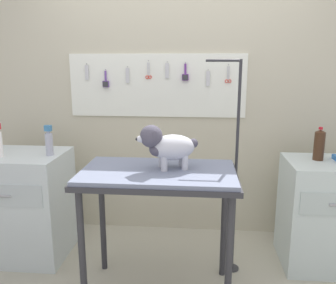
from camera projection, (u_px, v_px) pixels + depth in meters
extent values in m
cube|color=beige|center=(179.00, 111.00, 3.19)|extent=(4.00, 0.06, 2.30)
cube|color=white|center=(157.00, 86.00, 3.12)|extent=(1.58, 0.02, 0.56)
cylinder|color=gray|center=(87.00, 64.00, 3.13)|extent=(0.01, 0.02, 0.01)
cube|color=silver|center=(87.00, 72.00, 3.13)|extent=(0.03, 0.01, 0.13)
cylinder|color=gray|center=(106.00, 70.00, 3.12)|extent=(0.01, 0.02, 0.01)
cylinder|color=#684598|center=(106.00, 76.00, 3.13)|extent=(0.02, 0.02, 0.09)
cube|color=#684598|center=(106.00, 84.00, 3.14)|extent=(0.06, 0.02, 0.06)
cube|color=#333338|center=(105.00, 84.00, 3.13)|extent=(0.05, 0.01, 0.05)
cylinder|color=gray|center=(127.00, 67.00, 3.10)|extent=(0.01, 0.02, 0.01)
cube|color=silver|center=(127.00, 75.00, 3.11)|extent=(0.03, 0.01, 0.13)
cylinder|color=gray|center=(148.00, 61.00, 3.07)|extent=(0.01, 0.02, 0.01)
cube|color=silver|center=(148.00, 69.00, 3.08)|extent=(0.01, 0.00, 0.11)
cube|color=silver|center=(149.00, 69.00, 3.08)|extent=(0.01, 0.00, 0.11)
torus|color=red|center=(147.00, 77.00, 3.09)|extent=(0.03, 0.01, 0.03)
torus|color=red|center=(150.00, 77.00, 3.09)|extent=(0.03, 0.01, 0.03)
cylinder|color=gray|center=(167.00, 62.00, 3.06)|extent=(0.01, 0.02, 0.01)
cube|color=silver|center=(167.00, 71.00, 3.07)|extent=(0.03, 0.01, 0.13)
cylinder|color=gray|center=(185.00, 62.00, 3.05)|extent=(0.01, 0.02, 0.01)
cylinder|color=#69318D|center=(185.00, 69.00, 3.05)|extent=(0.02, 0.02, 0.09)
cube|color=#69318D|center=(185.00, 77.00, 3.06)|extent=(0.06, 0.02, 0.06)
cube|color=#333338|center=(185.00, 77.00, 3.05)|extent=(0.05, 0.01, 0.05)
cylinder|color=gray|center=(208.00, 70.00, 3.04)|extent=(0.01, 0.02, 0.01)
cube|color=silver|center=(208.00, 79.00, 3.05)|extent=(0.03, 0.01, 0.13)
cylinder|color=gray|center=(229.00, 64.00, 3.02)|extent=(0.01, 0.02, 0.01)
cube|color=silver|center=(228.00, 73.00, 3.02)|extent=(0.01, 0.00, 0.11)
cube|color=silver|center=(229.00, 73.00, 3.02)|extent=(0.01, 0.00, 0.11)
torus|color=red|center=(227.00, 81.00, 3.04)|extent=(0.03, 0.01, 0.03)
torus|color=red|center=(230.00, 81.00, 3.04)|extent=(0.03, 0.01, 0.03)
cylinder|color=#2D2D33|center=(82.00, 252.00, 2.20)|extent=(0.04, 0.04, 0.83)
cylinder|color=#2D2D33|center=(229.00, 259.00, 2.12)|extent=(0.04, 0.04, 0.83)
cylinder|color=#2D2D33|center=(103.00, 219.00, 2.66)|extent=(0.04, 0.04, 0.83)
cylinder|color=#2D2D33|center=(224.00, 224.00, 2.58)|extent=(0.04, 0.04, 0.83)
cube|color=#2D2D33|center=(158.00, 176.00, 2.30)|extent=(1.04, 0.60, 0.03)
cube|color=slate|center=(158.00, 172.00, 2.29)|extent=(1.01, 0.58, 0.03)
cylinder|color=#2D2D33|center=(232.00, 268.00, 2.75)|extent=(0.11, 0.11, 0.01)
cylinder|color=#2D2D33|center=(236.00, 171.00, 2.57)|extent=(0.02, 0.02, 1.61)
cylinder|color=#2D2D33|center=(223.00, 60.00, 2.40)|extent=(0.24, 0.02, 0.02)
cylinder|color=silver|center=(164.00, 164.00, 2.25)|extent=(0.04, 0.04, 0.10)
cylinder|color=silver|center=(162.00, 160.00, 2.34)|extent=(0.04, 0.04, 0.10)
cylinder|color=silver|center=(185.00, 162.00, 2.28)|extent=(0.04, 0.04, 0.10)
cylinder|color=silver|center=(182.00, 159.00, 2.36)|extent=(0.04, 0.04, 0.10)
ellipsoid|color=silver|center=(173.00, 147.00, 2.29)|extent=(0.33, 0.26, 0.17)
ellipsoid|color=#4C4958|center=(157.00, 149.00, 2.27)|extent=(0.14, 0.15, 0.09)
sphere|color=#4C4958|center=(151.00, 136.00, 2.24)|extent=(0.15, 0.15, 0.15)
ellipsoid|color=silver|center=(142.00, 139.00, 2.24)|extent=(0.08, 0.07, 0.05)
sphere|color=black|center=(137.00, 139.00, 2.23)|extent=(0.02, 0.02, 0.02)
ellipsoid|color=#4C4958|center=(155.00, 137.00, 2.18)|extent=(0.05, 0.04, 0.08)
ellipsoid|color=#4C4958|center=(152.00, 133.00, 2.30)|extent=(0.05, 0.04, 0.08)
sphere|color=#4C4958|center=(193.00, 143.00, 2.31)|extent=(0.06, 0.06, 0.06)
cube|color=silver|center=(18.00, 205.00, 2.88)|extent=(0.80, 0.56, 0.87)
cube|color=silver|center=(328.00, 214.00, 2.74)|extent=(0.68, 0.52, 0.85)
cylinder|color=#AAADC0|center=(49.00, 144.00, 2.72)|extent=(0.06, 0.06, 0.17)
cylinder|color=#AAADC0|center=(48.00, 132.00, 2.70)|extent=(0.03, 0.03, 0.02)
cube|color=teal|center=(48.00, 128.00, 2.69)|extent=(0.05, 0.03, 0.04)
cylinder|color=#412818|center=(319.00, 146.00, 2.67)|extent=(0.08, 0.08, 0.22)
cone|color=#412818|center=(321.00, 131.00, 2.64)|extent=(0.08, 0.08, 0.02)
cylinder|color=red|center=(321.00, 128.00, 2.64)|extent=(0.03, 0.03, 0.02)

